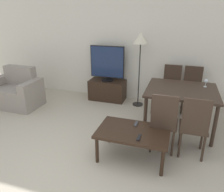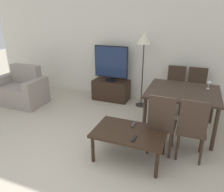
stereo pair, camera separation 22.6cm
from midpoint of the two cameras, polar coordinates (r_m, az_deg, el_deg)
The scene contains 15 objects.
ground_plane at distance 3.05m, azimuth -16.52°, elevation -22.03°, with size 18.00×18.00×0.00m, color #B2A893.
wall_back at distance 5.26m, azimuth 2.17°, elevation 13.67°, with size 7.68×0.06×2.70m.
armchair at distance 5.48m, azimuth -24.84°, elevation 0.87°, with size 1.10×0.71×0.87m.
tv_stand at distance 5.35m, azimuth -2.40°, elevation 1.59°, with size 0.86×0.45×0.49m.
tv at distance 5.16m, azimuth -2.53°, elevation 8.48°, with size 0.82×0.29×0.82m.
coffee_table at distance 3.19m, azimuth 3.50°, elevation -9.81°, with size 1.02×0.66×0.45m.
dining_table at distance 4.03m, azimuth 16.14°, elevation 0.63°, with size 1.21×1.08×0.77m.
dining_chair_near at distance 3.31m, azimuth 11.51°, elevation -6.30°, with size 0.40×0.40×0.97m.
dining_chair_far at distance 4.89m, azimuth 18.91°, elevation 2.12°, with size 0.40×0.40×0.97m.
dining_chair_near_right at distance 3.31m, azimuth 18.85°, elevation -7.13°, with size 0.40×0.40×0.97m.
dining_chair_far_left at distance 4.89m, azimuth 13.97°, elevation 2.67°, with size 0.40×0.40×0.97m.
floor_lamp at distance 4.75m, azimuth 6.09°, elevation 13.57°, with size 0.31×0.31×1.64m.
remote_primary at distance 3.32m, azimuth 4.37°, elevation -7.27°, with size 0.04×0.15×0.02m.
remote_secondary at distance 2.99m, azimuth 4.86°, elevation -10.80°, with size 0.04×0.15×0.02m.
wine_glass_left at distance 4.23m, azimuth 21.95°, elevation 3.54°, with size 0.07×0.07×0.15m.
Camera 1 is at (1.30, -1.80, 2.05)m, focal length 35.00 mm.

